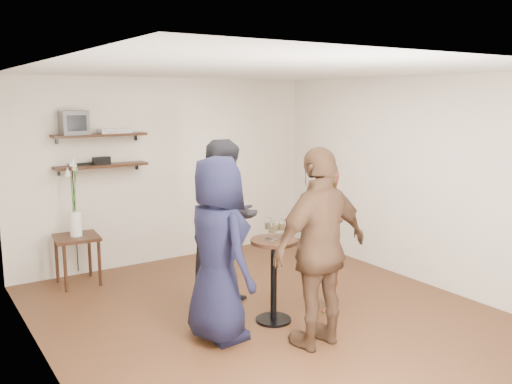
% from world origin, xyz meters
% --- Properties ---
extents(room, '(4.58, 5.08, 2.68)m').
position_xyz_m(room, '(0.00, 0.00, 1.30)').
color(room, '#492617').
rests_on(room, ground).
extents(shelf_upper, '(1.20, 0.25, 0.04)m').
position_xyz_m(shelf_upper, '(-1.00, 2.38, 1.85)').
color(shelf_upper, black).
rests_on(shelf_upper, room).
extents(shelf_lower, '(1.20, 0.25, 0.04)m').
position_xyz_m(shelf_lower, '(-1.00, 2.38, 1.45)').
color(shelf_lower, black).
rests_on(shelf_lower, room).
extents(crt_monitor, '(0.32, 0.30, 0.30)m').
position_xyz_m(crt_monitor, '(-1.33, 2.38, 2.02)').
color(crt_monitor, '#59595B').
rests_on(crt_monitor, shelf_upper).
extents(dvd_deck, '(0.40, 0.24, 0.06)m').
position_xyz_m(dvd_deck, '(-0.81, 2.38, 1.90)').
color(dvd_deck, silver).
rests_on(dvd_deck, shelf_upper).
extents(radio, '(0.22, 0.10, 0.10)m').
position_xyz_m(radio, '(-1.00, 2.38, 1.52)').
color(radio, black).
rests_on(radio, shelf_lower).
extents(power_strip, '(0.30, 0.05, 0.03)m').
position_xyz_m(power_strip, '(-1.26, 2.42, 1.48)').
color(power_strip, black).
rests_on(power_strip, shelf_lower).
extents(side_table, '(0.57, 0.57, 0.63)m').
position_xyz_m(side_table, '(-1.44, 2.12, 0.52)').
color(side_table, black).
rests_on(side_table, room).
extents(vase_lilies, '(0.20, 0.20, 1.01)m').
position_xyz_m(vase_lilies, '(-1.44, 2.12, 0.94)').
color(vase_lilies, white).
rests_on(vase_lilies, side_table).
extents(drinks_table, '(0.49, 0.49, 0.89)m').
position_xyz_m(drinks_table, '(-0.04, -0.18, 0.57)').
color(drinks_table, black).
rests_on(drinks_table, room).
extents(wine_glass_fl, '(0.07, 0.07, 0.20)m').
position_xyz_m(wine_glass_fl, '(-0.10, -0.22, 1.03)').
color(wine_glass_fl, silver).
rests_on(wine_glass_fl, drinks_table).
extents(wine_glass_fr, '(0.07, 0.07, 0.21)m').
position_xyz_m(wine_glass_fr, '(0.04, -0.21, 1.03)').
color(wine_glass_fr, silver).
rests_on(wine_glass_fr, drinks_table).
extents(wine_glass_bl, '(0.07, 0.07, 0.22)m').
position_xyz_m(wine_glass_bl, '(-0.06, -0.11, 1.04)').
color(wine_glass_bl, silver).
rests_on(wine_glass_bl, drinks_table).
extents(wine_glass_br, '(0.07, 0.07, 0.20)m').
position_xyz_m(wine_glass_br, '(-0.02, -0.18, 1.02)').
color(wine_glass_br, silver).
rests_on(wine_glass_br, drinks_table).
extents(person_plaid, '(0.41, 0.61, 1.63)m').
position_xyz_m(person_plaid, '(0.64, -0.16, 0.82)').
color(person_plaid, red).
rests_on(person_plaid, room).
extents(person_dark, '(1.07, 0.93, 1.89)m').
position_xyz_m(person_dark, '(-0.22, 0.48, 0.94)').
color(person_dark, black).
rests_on(person_dark, room).
extents(person_navy, '(0.62, 0.91, 1.80)m').
position_xyz_m(person_navy, '(-0.72, -0.22, 0.90)').
color(person_navy, black).
rests_on(person_navy, room).
extents(person_brown, '(1.15, 0.55, 1.90)m').
position_xyz_m(person_brown, '(0.01, -0.86, 0.95)').
color(person_brown, '#4D3221').
rests_on(person_brown, room).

